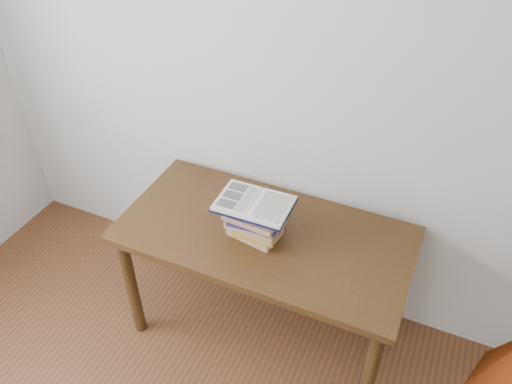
% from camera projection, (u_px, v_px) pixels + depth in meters
% --- Properties ---
extents(desk, '(1.32, 0.66, 0.71)m').
position_uv_depth(desk, '(264.00, 248.00, 2.31)').
color(desk, '#402D10').
rests_on(desk, ground).
extents(book_stack, '(0.25, 0.20, 0.18)m').
position_uv_depth(book_stack, '(256.00, 221.00, 2.16)').
color(book_stack, tan).
rests_on(book_stack, desk).
extents(open_book, '(0.32, 0.23, 0.03)m').
position_uv_depth(open_book, '(254.00, 204.00, 2.10)').
color(open_book, black).
rests_on(open_book, book_stack).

